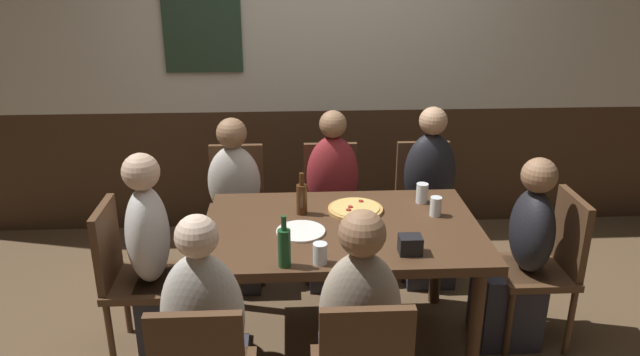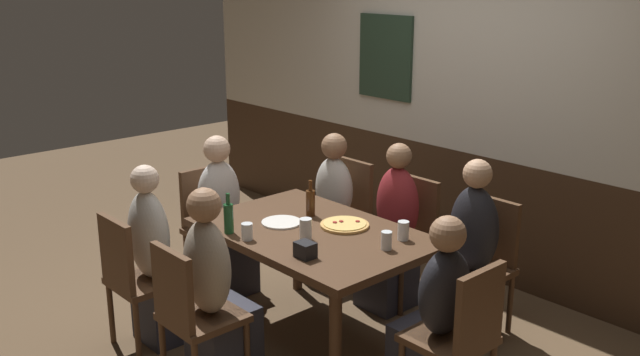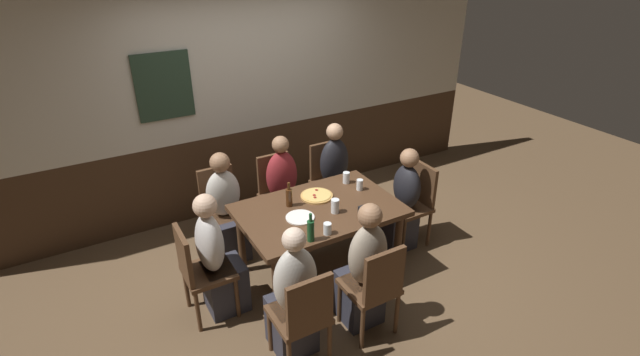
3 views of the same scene
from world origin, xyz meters
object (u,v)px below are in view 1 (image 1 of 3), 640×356
(beer_bottle_green, at_px, (284,247))
(condiment_caddy, at_px, (410,245))
(chair_left_far, at_px, (237,203))
(person_mid_near, at_px, (358,350))
(chair_head_west, at_px, (130,272))
(pizza, at_px, (355,209))
(beer_glass_half, at_px, (320,255))
(chair_mid_far, at_px, (331,201))
(person_left_near, at_px, (208,356))
(chair_head_east, at_px, (548,261))
(person_head_west, at_px, (161,272))
(highball_clear, at_px, (363,227))
(beer_glass_tall, at_px, (422,194))
(person_mid_far, at_px, (333,212))
(chair_right_far, at_px, (424,200))
(tumbler_short, at_px, (436,207))
(beer_bottle_brown, at_px, (302,198))
(person_head_east, at_px, (518,267))
(person_left_far, at_px, (235,216))
(dining_table, at_px, (343,240))
(person_right_far, at_px, (429,209))
(plate_white_large, at_px, (301,231))

(beer_bottle_green, distance_m, condiment_caddy, 0.61)
(chair_left_far, bearing_deg, person_mid_near, -68.57)
(chair_head_west, xyz_separation_m, person_mid_near, (1.14, -0.73, -0.00))
(pizza, distance_m, beer_glass_half, 0.63)
(chair_mid_far, distance_m, person_left_near, 1.75)
(chair_head_east, distance_m, person_head_west, 2.12)
(highball_clear, bearing_deg, beer_glass_tall, 47.55)
(person_mid_far, bearing_deg, beer_bottle_green, -105.10)
(chair_right_far, relative_size, person_head_west, 0.76)
(tumbler_short, distance_m, beer_bottle_brown, 0.74)
(person_mid_near, relative_size, tumbler_short, 10.85)
(person_head_east, relative_size, highball_clear, 8.39)
(chair_left_far, relative_size, pizza, 2.86)
(person_left_far, bearing_deg, dining_table, -48.87)
(person_head_west, relative_size, tumbler_short, 10.74)
(person_left_far, bearing_deg, person_mid_near, -66.43)
(chair_mid_far, xyz_separation_m, person_mid_near, (-0.00, -1.63, -0.00))
(chair_mid_far, bearing_deg, person_head_east, -42.47)
(person_head_east, distance_m, beer_glass_half, 1.23)
(dining_table, bearing_deg, highball_clear, -57.13)
(dining_table, xyz_separation_m, chair_mid_far, (0.00, 0.90, -0.16))
(person_mid_far, distance_m, beer_bottle_brown, 0.70)
(person_mid_far, distance_m, condiment_caddy, 1.13)
(chair_head_east, bearing_deg, chair_left_far, 153.32)
(chair_head_east, xyz_separation_m, pizza, (-1.06, 0.19, 0.26))
(person_right_far, height_order, person_mid_far, person_right_far)
(person_head_east, bearing_deg, person_mid_far, 143.14)
(chair_head_east, bearing_deg, beer_glass_half, -162.81)
(beer_bottle_green, bearing_deg, tumbler_short, 32.03)
(chair_head_west, distance_m, person_left_far, 0.89)
(chair_right_far, bearing_deg, person_head_west, -151.08)
(chair_head_east, distance_m, tumbler_short, 0.70)
(person_left_near, height_order, person_right_far, person_right_far)
(tumbler_short, relative_size, plate_white_large, 0.42)
(person_right_far, bearing_deg, highball_clear, -122.26)
(tumbler_short, bearing_deg, person_right_far, 79.02)
(chair_left_far, xyz_separation_m, beer_bottle_brown, (0.43, -0.73, 0.34))
(chair_head_east, height_order, chair_head_west, same)
(chair_left_far, relative_size, person_left_far, 0.78)
(beer_bottle_green, distance_m, beer_bottle_brown, 0.59)
(beer_glass_half, bearing_deg, person_head_east, 19.52)
(dining_table, relative_size, tumbler_short, 13.43)
(beer_bottle_brown, xyz_separation_m, plate_white_large, (-0.01, -0.24, -0.09))
(beer_glass_tall, bearing_deg, person_mid_far, 137.37)
(person_left_far, height_order, person_head_west, person_head_west)
(chair_left_far, distance_m, person_mid_near, 1.75)
(person_mid_near, relative_size, person_left_far, 1.04)
(chair_head_west, bearing_deg, chair_head_east, 0.00)
(chair_left_far, relative_size, highball_clear, 6.71)
(person_head_east, distance_m, person_left_far, 1.78)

